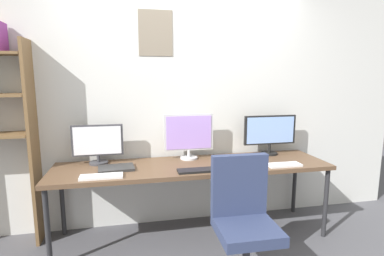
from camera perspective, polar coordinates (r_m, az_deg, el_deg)
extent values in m
cube|color=silver|center=(3.28, -1.33, 4.67)|extent=(5.05, 0.10, 2.60)
cube|color=gray|center=(3.20, -6.85, 17.27)|extent=(0.34, 0.01, 0.45)
cube|color=brown|center=(2.98, 0.20, -7.19)|extent=(2.65, 0.68, 0.04)
cylinder|color=#262628|center=(2.87, -25.46, -16.78)|extent=(0.04, 0.04, 0.70)
cylinder|color=#262628|center=(3.36, 23.77, -12.76)|extent=(0.04, 0.04, 0.70)
cylinder|color=#262628|center=(3.39, -23.15, -12.53)|extent=(0.04, 0.04, 0.70)
cylinder|color=#262628|center=(3.81, 18.65, -9.80)|extent=(0.04, 0.04, 0.70)
cube|color=brown|center=(3.21, -27.56, -2.70)|extent=(0.03, 0.28, 1.92)
cube|color=#8C338C|center=(3.23, -32.18, 14.25)|extent=(0.04, 0.22, 0.26)
cube|color=navy|center=(2.38, 10.27, -18.31)|extent=(0.45, 0.45, 0.08)
cube|color=navy|center=(2.43, 8.84, -10.46)|extent=(0.44, 0.08, 0.48)
cylinder|color=#38383D|center=(3.13, -17.09, -6.24)|extent=(0.18, 0.18, 0.02)
cylinder|color=#38383D|center=(3.12, -17.13, -5.51)|extent=(0.03, 0.03, 0.06)
cube|color=#38383D|center=(3.08, -17.28, -2.21)|extent=(0.48, 0.03, 0.30)
cube|color=white|center=(3.06, -17.31, -2.27)|extent=(0.44, 0.01, 0.27)
cylinder|color=silver|center=(3.17, -0.60, -5.60)|extent=(0.18, 0.18, 0.02)
cylinder|color=silver|center=(3.16, -0.60, -4.81)|extent=(0.03, 0.03, 0.07)
cube|color=silver|center=(3.12, -0.62, -0.80)|extent=(0.51, 0.03, 0.38)
cube|color=#B28CE5|center=(3.10, -0.56, -0.86)|extent=(0.47, 0.01, 0.34)
cylinder|color=black|center=(3.45, 14.26, -4.63)|extent=(0.18, 0.18, 0.02)
cylinder|color=black|center=(3.44, 14.30, -3.72)|extent=(0.03, 0.03, 0.09)
cube|color=black|center=(3.41, 14.40, -0.34)|extent=(0.59, 0.03, 0.32)
cube|color=#8CB2F2|center=(3.39, 14.53, -0.39)|extent=(0.54, 0.01, 0.28)
cube|color=silver|center=(2.70, -16.63, -8.71)|extent=(0.35, 0.13, 0.02)
cube|color=black|center=(2.76, 1.21, -7.94)|extent=(0.38, 0.13, 0.02)
cube|color=silver|center=(3.05, 16.88, -6.63)|extent=(0.32, 0.13, 0.02)
ellipsoid|color=#38383D|center=(2.81, 7.54, -7.52)|extent=(0.06, 0.10, 0.03)
cube|color=#2D2D2D|center=(2.90, -14.02, -7.30)|extent=(0.34, 0.25, 0.02)
cylinder|color=#1E8C4C|center=(2.99, 7.59, -5.94)|extent=(0.08, 0.08, 0.09)
torus|color=#1E8C4C|center=(3.00, 8.31, -5.89)|extent=(0.06, 0.01, 0.06)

